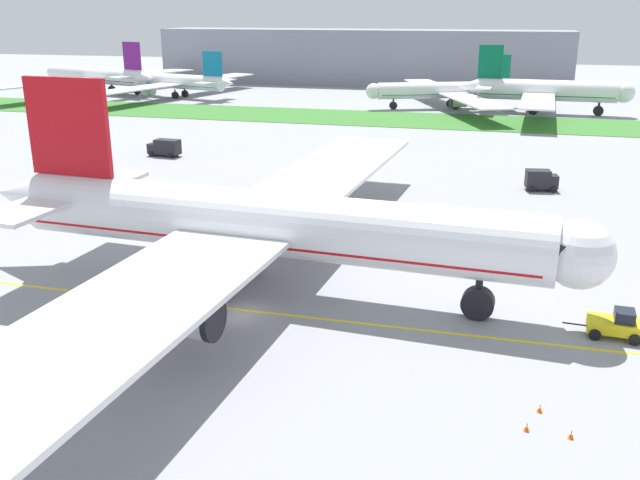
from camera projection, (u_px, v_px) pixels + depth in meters
name	position (u px, v px, depth m)	size (l,w,h in m)	color
ground_plane	(241.00, 315.00, 58.48)	(600.00, 600.00, 0.00)	gray
apron_taxi_line	(245.00, 310.00, 59.36)	(280.00, 0.36, 0.01)	yellow
grass_median_strip	(414.00, 120.00, 160.89)	(320.00, 24.00, 0.10)	#38722D
airliner_foreground	(261.00, 224.00, 61.69)	(58.60, 93.51, 18.57)	white
pushback_tug	(616.00, 324.00, 54.33)	(5.98, 2.88, 2.29)	yellow
ground_crew_marshaller_front	(24.00, 337.00, 52.27)	(0.47, 0.52, 1.73)	black
traffic_cone_near_nose	(571.00, 434.00, 41.60)	(0.36, 0.36, 0.58)	#F2590C
traffic_cone_port_wing	(527.00, 427.00, 42.33)	(0.36, 0.36, 0.58)	#F2590C
traffic_cone_starboard_wing	(540.00, 408.00, 44.32)	(0.36, 0.36, 0.58)	#F2590C
service_truck_baggage_loader	(293.00, 187.00, 93.92)	(5.48, 3.43, 3.15)	#33478C
service_truck_fuel_bowser	(165.00, 147.00, 120.94)	(5.88, 2.87, 2.98)	black
service_truck_catering_van	(541.00, 180.00, 98.04)	(4.64, 3.06, 2.96)	black
parked_airliner_far_left	(99.00, 76.00, 209.14)	(44.37, 71.20, 15.58)	white
parked_airliner_far_centre	(174.00, 82.00, 200.54)	(42.20, 68.30, 13.43)	white
parked_airliner_far_right	(446.00, 91.00, 178.37)	(39.32, 63.90, 13.43)	white
parked_airliner_far_outer	(544.00, 91.00, 169.43)	(41.60, 64.26, 16.19)	white
terminal_building	(360.00, 57.00, 235.12)	(137.40, 20.00, 18.00)	gray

